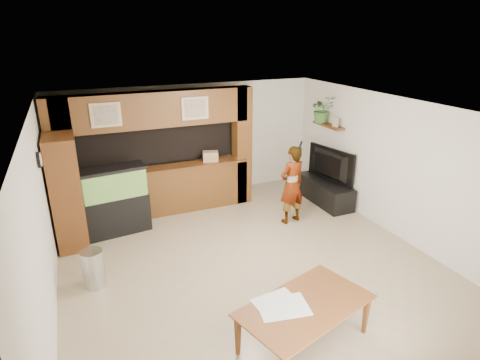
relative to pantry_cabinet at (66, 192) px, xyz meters
name	(u,v)px	position (x,y,z in m)	size (l,w,h in m)	color
floor	(247,261)	(2.70, -1.81, -1.02)	(6.50, 6.50, 0.00)	tan
ceiling	(249,110)	(2.70, -1.81, 1.58)	(6.50, 6.50, 0.00)	white
wall_back	(190,142)	(2.70, 1.44, 0.28)	(6.00, 6.00, 0.00)	silver
wall_left	(41,224)	(-0.30, -1.81, 0.28)	(6.50, 6.50, 0.00)	silver
wall_right	(394,167)	(5.70, -1.81, 0.28)	(6.50, 6.50, 0.00)	silver
partition	(154,153)	(1.75, 0.83, 0.29)	(4.20, 0.99, 2.60)	brown
wall_clock	(39,160)	(-0.27, -0.81, 0.88)	(0.05, 0.25, 0.25)	black
wall_shelf	(328,125)	(5.55, 0.14, 0.68)	(0.25, 0.90, 0.04)	brown
pantry_cabinet	(66,192)	(0.00, 0.00, 0.00)	(0.51, 0.84, 2.05)	brown
trash_can	(93,269)	(0.25, -1.52, -0.72)	(0.33, 0.33, 0.60)	#B2B2B7
aquarium	(116,201)	(0.82, 0.14, -0.37)	(1.20, 0.45, 1.33)	black
tv_stand	(325,191)	(5.35, -0.19, -0.77)	(0.56, 1.53, 0.51)	black
television	(327,165)	(5.35, -0.19, -0.14)	(1.30, 0.17, 0.75)	black
photo_frame	(336,122)	(5.55, -0.11, 0.79)	(0.03, 0.15, 0.20)	tan
potted_plant	(322,109)	(5.52, 0.38, 1.00)	(0.54, 0.47, 0.61)	#3C712D
person	(292,185)	(4.13, -0.76, -0.22)	(0.59, 0.39, 1.61)	#9B7D55
microphone	(300,145)	(4.18, -0.92, 0.64)	(0.04, 0.04, 0.17)	black
dining_table	(306,326)	(2.57, -3.86, -0.73)	(1.67, 0.93, 0.59)	brown
newspaper_a	(276,302)	(2.25, -3.65, -0.43)	(0.54, 0.39, 0.01)	silver
newspaper_b	(283,307)	(2.29, -3.76, -0.43)	(0.60, 0.44, 0.01)	silver
counter_box	(211,156)	(2.91, 0.64, 0.12)	(0.32, 0.22, 0.22)	#AA7C5C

